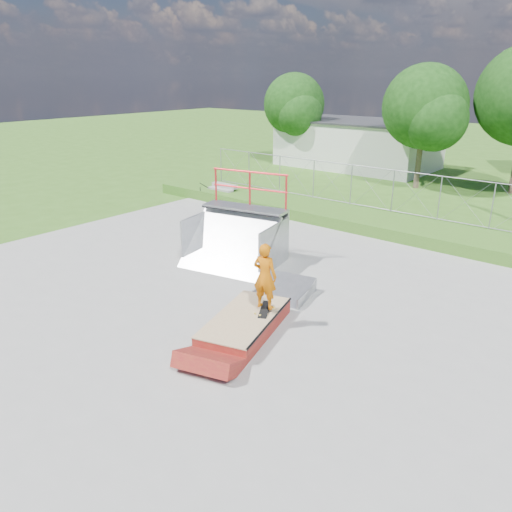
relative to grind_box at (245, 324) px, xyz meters
The scene contains 13 objects.
ground 1.73m from the grind_box, 150.93° to the left, with size 120.00×120.00×0.00m, color #37621C.
concrete_pad 1.73m from the grind_box, 150.93° to the left, with size 20.00×16.00×0.04m, color gray.
grass_berm 10.44m from the grind_box, 98.25° to the left, with size 24.00×3.00×0.50m, color #37621C.
grind_box is the anchor object (origin of this frame).
quarter_pipe 4.92m from the grind_box, 135.62° to the left, with size 2.97×2.51×2.97m, color gray, non-canonical shape.
flat_bank_ramp 2.35m from the grind_box, 101.58° to the left, with size 1.40×1.49×0.43m, color gray, non-canonical shape.
skateboard 0.62m from the grind_box, 68.67° to the left, with size 0.22×0.80×0.02m, color black.
skater 1.24m from the grind_box, 68.67° to the left, with size 0.62×0.41×1.70m, color #C86007.
concrete_stairs 13.82m from the grind_box, 136.37° to the left, with size 1.50×1.60×0.80m, color gray, non-canonical shape.
chain_link_fence 11.49m from the grind_box, 97.53° to the left, with size 20.00×0.06×1.80m, color gray, non-canonical shape.
utility_building_flat 24.76m from the grind_box, 112.59° to the left, with size 10.00×6.00×3.00m, color silver.
tree_left_near 19.37m from the grind_box, 99.88° to the left, with size 4.76×4.48×6.65m.
tree_left_far 24.85m from the grind_box, 122.68° to the left, with size 4.42×4.16×6.18m.
Camera 1 is at (8.77, -9.18, 6.09)m, focal length 35.00 mm.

